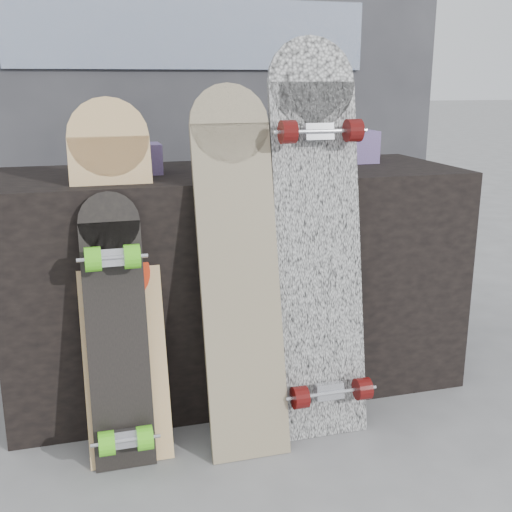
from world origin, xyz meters
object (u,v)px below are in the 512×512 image
object	(u,v)px
longboard_celtic	(239,260)
longboard_cascadia	(319,232)
skateboard_dark	(117,332)
vendor_table	(235,279)
longboard_geisha	(118,268)

from	to	relation	value
longboard_celtic	longboard_cascadia	size ratio (longest dim) A/B	0.89
longboard_celtic	skateboard_dark	world-z (taller)	longboard_celtic
vendor_table	longboard_celtic	bearing A→B (deg)	-102.24
vendor_table	skateboard_dark	distance (m)	0.62
longboard_geisha	skateboard_dark	world-z (taller)	longboard_geisha
longboard_cascadia	skateboard_dark	size ratio (longest dim) A/B	1.55
longboard_geisha	longboard_cascadia	size ratio (longest dim) A/B	0.86
longboard_geisha	longboard_celtic	bearing A→B (deg)	-15.15
vendor_table	longboard_cascadia	bearing A→B (deg)	-63.59
vendor_table	longboard_cascadia	size ratio (longest dim) A/B	1.29
longboard_geisha	longboard_cascadia	xyz separation A→B (m)	(0.61, -0.07, 0.09)
longboard_celtic	longboard_cascadia	bearing A→B (deg)	5.15
longboard_cascadia	longboard_celtic	bearing A→B (deg)	-174.85
vendor_table	longboard_geisha	distance (m)	0.55
longboard_cascadia	skateboard_dark	bearing A→B (deg)	-175.26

